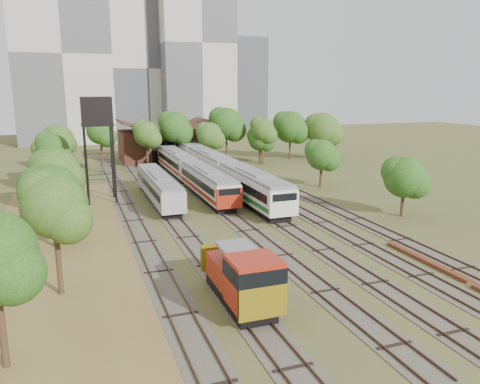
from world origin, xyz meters
name	(u,v)px	position (x,y,z in m)	size (l,w,h in m)	color
ground	(321,267)	(0.00, 0.00, 0.00)	(240.00, 240.00, 0.00)	#475123
dry_grass_patch	(74,260)	(-18.00, 8.00, 0.02)	(14.00, 60.00, 0.04)	brown
tracks	(217,197)	(-0.67, 25.00, 0.04)	(24.60, 80.00, 0.19)	#4C473D
railcar_red_set	(191,172)	(-2.00, 33.44, 1.92)	(2.93, 34.58, 3.63)	black
railcar_green_set	(211,165)	(2.00, 37.00, 2.09)	(3.19, 52.08, 3.96)	black
railcar_rear	(156,147)	(-2.00, 60.69, 2.12)	(3.23, 16.08, 4.00)	black
shunter_locomotive	(244,280)	(-8.00, -4.41, 1.89)	(2.97, 8.10, 3.88)	black
old_grey_coach	(159,187)	(-8.00, 25.14, 1.82)	(2.70, 18.00, 3.33)	black
water_tower	(97,114)	(-14.46, 27.64, 10.50)	(3.61, 3.61, 12.45)	black
rail_pile_far	(425,261)	(8.20, -2.02, 0.14)	(0.55, 8.85, 0.29)	brown
maintenance_shed	(164,144)	(-1.00, 57.98, 2.91)	(16.45, 11.55, 7.58)	#3A1F15
tree_band_left	(49,178)	(-19.75, 18.03, 5.03)	(6.67, 51.34, 8.15)	#382616
tree_band_far	(228,129)	(9.10, 49.84, 6.13)	(51.67, 10.68, 9.89)	#382616
tree_band_right	(316,154)	(14.84, 27.96, 4.38)	(4.99, 42.81, 6.60)	#382616
tower_left	(62,55)	(-18.00, 95.00, 21.00)	(22.00, 16.00, 42.00)	#BAB4A3
tower_centre	(143,70)	(2.00, 100.00, 18.00)	(20.00, 18.00, 36.00)	beige
tower_right	(194,45)	(14.00, 92.00, 24.00)	(18.00, 16.00, 48.00)	#BAB4A3
tower_far_right	(243,85)	(34.00, 110.00, 14.00)	(12.00, 12.00, 28.00)	#44474C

